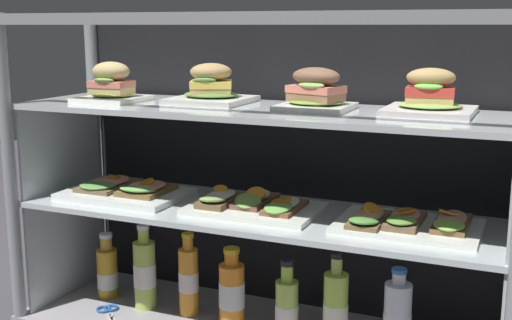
{
  "coord_description": "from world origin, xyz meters",
  "views": [
    {
      "loc": [
        0.68,
        -1.56,
        0.86
      ],
      "look_at": [
        0.0,
        0.0,
        0.52
      ],
      "focal_mm": 46.64,
      "sensor_mm": 36.0,
      "label": 1
    }
  ],
  "objects_px": {
    "juice_bottle_front_left_end": "(231,293)",
    "kitchen_scissors": "(109,313)",
    "plated_roll_sandwich_mid_right": "(211,89)",
    "plated_roll_sandwich_near_left_corner": "(430,99)",
    "juice_bottle_front_fourth": "(287,305)",
    "open_sandwich_tray_far_right": "(408,222)",
    "juice_bottle_near_post": "(189,280)",
    "open_sandwich_tray_near_left_corner": "(252,204)",
    "plated_roll_sandwich_left_of_center": "(111,86)",
    "juice_bottle_front_middle": "(397,319)",
    "open_sandwich_tray_near_right_corner": "(125,190)",
    "juice_bottle_back_left": "(107,272)",
    "juice_bottle_tucked_behind": "(145,273)",
    "juice_bottle_front_second": "(336,308)",
    "plated_roll_sandwich_far_right": "(316,93)"
  },
  "relations": [
    {
      "from": "open_sandwich_tray_near_left_corner",
      "to": "juice_bottle_back_left",
      "type": "height_order",
      "value": "open_sandwich_tray_near_left_corner"
    },
    {
      "from": "open_sandwich_tray_near_left_corner",
      "to": "open_sandwich_tray_far_right",
      "type": "distance_m",
      "value": 0.41
    },
    {
      "from": "plated_roll_sandwich_far_right",
      "to": "kitchen_scissors",
      "type": "distance_m",
      "value": 0.88
    },
    {
      "from": "juice_bottle_front_second",
      "to": "kitchen_scissors",
      "type": "xyz_separation_m",
      "value": [
        -0.65,
        -0.1,
        -0.09
      ]
    },
    {
      "from": "open_sandwich_tray_near_right_corner",
      "to": "open_sandwich_tray_far_right",
      "type": "xyz_separation_m",
      "value": [
        0.8,
        0.01,
        -0.0
      ]
    },
    {
      "from": "open_sandwich_tray_near_right_corner",
      "to": "open_sandwich_tray_far_right",
      "type": "distance_m",
      "value": 0.8
    },
    {
      "from": "juice_bottle_tucked_behind",
      "to": "juice_bottle_back_left",
      "type": "bearing_deg",
      "value": 170.81
    },
    {
      "from": "juice_bottle_near_post",
      "to": "juice_bottle_front_left_end",
      "type": "height_order",
      "value": "juice_bottle_near_post"
    },
    {
      "from": "kitchen_scissors",
      "to": "plated_roll_sandwich_left_of_center",
      "type": "bearing_deg",
      "value": 87.99
    },
    {
      "from": "open_sandwich_tray_far_right",
      "to": "juice_bottle_front_left_end",
      "type": "bearing_deg",
      "value": 179.54
    },
    {
      "from": "juice_bottle_front_middle",
      "to": "open_sandwich_tray_far_right",
      "type": "bearing_deg",
      "value": -34.32
    },
    {
      "from": "plated_roll_sandwich_mid_right",
      "to": "plated_roll_sandwich_near_left_corner",
      "type": "bearing_deg",
      "value": -0.06
    },
    {
      "from": "open_sandwich_tray_near_left_corner",
      "to": "juice_bottle_front_fourth",
      "type": "bearing_deg",
      "value": 10.11
    },
    {
      "from": "kitchen_scissors",
      "to": "open_sandwich_tray_near_left_corner",
      "type": "bearing_deg",
      "value": 10.06
    },
    {
      "from": "open_sandwich_tray_near_left_corner",
      "to": "juice_bottle_back_left",
      "type": "relative_size",
      "value": 1.71
    },
    {
      "from": "plated_roll_sandwich_far_right",
      "to": "open_sandwich_tray_near_left_corner",
      "type": "distance_m",
      "value": 0.34
    },
    {
      "from": "juice_bottle_front_second",
      "to": "juice_bottle_front_middle",
      "type": "relative_size",
      "value": 1.07
    },
    {
      "from": "juice_bottle_front_middle",
      "to": "juice_bottle_near_post",
      "type": "bearing_deg",
      "value": 179.65
    },
    {
      "from": "plated_roll_sandwich_left_of_center",
      "to": "plated_roll_sandwich_near_left_corner",
      "type": "height_order",
      "value": "same"
    },
    {
      "from": "juice_bottle_front_middle",
      "to": "juice_bottle_back_left",
      "type": "bearing_deg",
      "value": 178.66
    },
    {
      "from": "open_sandwich_tray_near_left_corner",
      "to": "plated_roll_sandwich_mid_right",
      "type": "bearing_deg",
      "value": 157.4
    },
    {
      "from": "juice_bottle_front_second",
      "to": "juice_bottle_front_middle",
      "type": "xyz_separation_m",
      "value": [
        0.16,
        -0.01,
        0.0
      ]
    },
    {
      "from": "plated_roll_sandwich_left_of_center",
      "to": "juice_bottle_front_middle",
      "type": "height_order",
      "value": "plated_roll_sandwich_left_of_center"
    },
    {
      "from": "plated_roll_sandwich_far_right",
      "to": "juice_bottle_tucked_behind",
      "type": "relative_size",
      "value": 0.7
    },
    {
      "from": "juice_bottle_front_left_end",
      "to": "kitchen_scissors",
      "type": "height_order",
      "value": "juice_bottle_front_left_end"
    },
    {
      "from": "plated_roll_sandwich_mid_right",
      "to": "juice_bottle_front_middle",
      "type": "distance_m",
      "value": 0.77
    },
    {
      "from": "plated_roll_sandwich_left_of_center",
      "to": "juice_bottle_front_fourth",
      "type": "xyz_separation_m",
      "value": [
        0.51,
        0.04,
        -0.57
      ]
    },
    {
      "from": "plated_roll_sandwich_far_right",
      "to": "open_sandwich_tray_far_right",
      "type": "distance_m",
      "value": 0.39
    },
    {
      "from": "juice_bottle_front_left_end",
      "to": "kitchen_scissors",
      "type": "bearing_deg",
      "value": -167.07
    },
    {
      "from": "open_sandwich_tray_near_left_corner",
      "to": "juice_bottle_front_fourth",
      "type": "distance_m",
      "value": 0.29
    },
    {
      "from": "juice_bottle_front_fourth",
      "to": "open_sandwich_tray_far_right",
      "type": "bearing_deg",
      "value": -2.52
    },
    {
      "from": "juice_bottle_back_left",
      "to": "juice_bottle_front_fourth",
      "type": "xyz_separation_m",
      "value": [
        0.6,
        -0.02,
        0.0
      ]
    },
    {
      "from": "juice_bottle_front_left_end",
      "to": "juice_bottle_front_fourth",
      "type": "height_order",
      "value": "juice_bottle_front_left_end"
    },
    {
      "from": "juice_bottle_back_left",
      "to": "juice_bottle_front_second",
      "type": "xyz_separation_m",
      "value": [
        0.73,
        -0.01,
        0.02
      ]
    },
    {
      "from": "juice_bottle_near_post",
      "to": "juice_bottle_front_middle",
      "type": "relative_size",
      "value": 1.06
    },
    {
      "from": "kitchen_scissors",
      "to": "plated_roll_sandwich_far_right",
      "type": "bearing_deg",
      "value": 10.11
    },
    {
      "from": "open_sandwich_tray_near_right_corner",
      "to": "kitchen_scissors",
      "type": "bearing_deg",
      "value": -110.03
    },
    {
      "from": "plated_roll_sandwich_left_of_center",
      "to": "kitchen_scissors",
      "type": "xyz_separation_m",
      "value": [
        -0.0,
        -0.06,
        -0.65
      ]
    },
    {
      "from": "plated_roll_sandwich_near_left_corner",
      "to": "juice_bottle_front_middle",
      "type": "distance_m",
      "value": 0.55
    },
    {
      "from": "plated_roll_sandwich_near_left_corner",
      "to": "juice_bottle_front_middle",
      "type": "relative_size",
      "value": 0.9
    },
    {
      "from": "plated_roll_sandwich_mid_right",
      "to": "juice_bottle_front_second",
      "type": "relative_size",
      "value": 0.84
    },
    {
      "from": "plated_roll_sandwich_far_right",
      "to": "juice_bottle_tucked_behind",
      "type": "xyz_separation_m",
      "value": [
        -0.51,
        -0.02,
        -0.55
      ]
    },
    {
      "from": "plated_roll_sandwich_left_of_center",
      "to": "plated_roll_sandwich_far_right",
      "type": "xyz_separation_m",
      "value": [
        0.58,
        0.05,
        -0.0
      ]
    },
    {
      "from": "plated_roll_sandwich_near_left_corner",
      "to": "juice_bottle_near_post",
      "type": "bearing_deg",
      "value": -176.26
    },
    {
      "from": "juice_bottle_front_left_end",
      "to": "juice_bottle_near_post",
      "type": "bearing_deg",
      "value": 175.04
    },
    {
      "from": "plated_roll_sandwich_left_of_center",
      "to": "open_sandwich_tray_far_right",
      "type": "bearing_deg",
      "value": 1.47
    },
    {
      "from": "juice_bottle_back_left",
      "to": "kitchen_scissors",
      "type": "bearing_deg",
      "value": -53.57
    },
    {
      "from": "juice_bottle_front_fourth",
      "to": "kitchen_scissors",
      "type": "height_order",
      "value": "juice_bottle_front_fourth"
    },
    {
      "from": "plated_roll_sandwich_left_of_center",
      "to": "juice_bottle_front_fourth",
      "type": "bearing_deg",
      "value": 3.92
    },
    {
      "from": "plated_roll_sandwich_mid_right",
      "to": "juice_bottle_front_left_end",
      "type": "xyz_separation_m",
      "value": [
        0.08,
        -0.05,
        -0.55
      ]
    }
  ]
}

